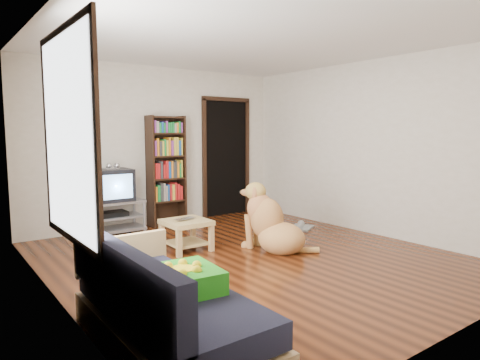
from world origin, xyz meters
TOP-DOWN VIEW (x-y plane):
  - ground at (0.00, 0.00)m, footprint 5.00×5.00m
  - ceiling at (0.00, 0.00)m, footprint 5.00×5.00m
  - wall_back at (0.00, 2.50)m, footprint 4.50×0.00m
  - wall_front at (0.00, -2.50)m, footprint 4.50×0.00m
  - wall_left at (-2.25, 0.00)m, footprint 0.00×5.00m
  - wall_right at (2.25, 0.00)m, footprint 0.00×5.00m
  - green_cushion at (-1.75, -1.46)m, footprint 0.52×0.52m
  - laptop at (-0.47, 0.73)m, footprint 0.33×0.25m
  - dog_bowl at (1.33, 1.02)m, footprint 0.22×0.22m
  - grey_rag at (1.63, 0.77)m, footprint 0.50×0.47m
  - window at (-2.23, -0.50)m, footprint 0.03×1.46m
  - doorway at (1.35, 2.48)m, footprint 1.03×0.05m
  - tv_stand at (-0.90, 2.25)m, footprint 0.90×0.45m
  - crt_tv at (-0.90, 2.27)m, footprint 0.55×0.52m
  - bookshelf at (0.05, 2.34)m, footprint 0.60×0.30m
  - sofa at (-1.87, -1.38)m, footprint 0.80×1.80m
  - coffee_table at (-0.47, 0.76)m, footprint 0.55×0.55m
  - dog at (0.42, 0.11)m, footprint 0.74×1.02m

SIDE VIEW (x-z plane):
  - ground at x=0.00m, z-range 0.00..0.00m
  - grey_rag at x=1.63m, z-range 0.00..0.03m
  - dog_bowl at x=1.33m, z-range 0.00..0.08m
  - sofa at x=-1.87m, z-range -0.14..0.66m
  - tv_stand at x=-0.90m, z-range 0.02..0.52m
  - coffee_table at x=-0.47m, z-range 0.08..0.48m
  - dog at x=0.42m, z-range -0.12..0.79m
  - laptop at x=-0.47m, z-range 0.40..0.42m
  - green_cushion at x=-1.75m, z-range 0.42..0.58m
  - crt_tv at x=-0.90m, z-range 0.45..1.03m
  - bookshelf at x=0.05m, z-range 0.10..1.90m
  - doorway at x=1.35m, z-range 0.03..2.21m
  - wall_back at x=0.00m, z-range -0.95..3.55m
  - wall_front at x=0.00m, z-range -0.95..3.55m
  - wall_left at x=-2.25m, z-range -1.20..3.80m
  - wall_right at x=2.25m, z-range -1.20..3.80m
  - window at x=-2.23m, z-range 0.65..2.35m
  - ceiling at x=0.00m, z-range 2.60..2.60m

